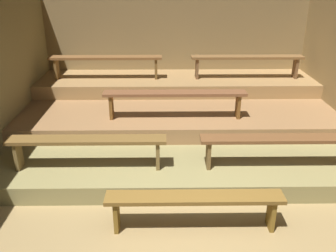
{
  "coord_description": "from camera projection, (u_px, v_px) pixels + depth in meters",
  "views": [
    {
      "loc": [
        -0.27,
        -2.71,
        2.83
      ],
      "look_at": [
        -0.2,
        2.48,
        0.59
      ],
      "focal_mm": 38.69,
      "sensor_mm": 36.0,
      "label": 1
    }
  ],
  "objects": [
    {
      "name": "platform_upper",
      "position": [
        176.0,
        83.0,
        7.57
      ],
      "size": [
        5.62,
        1.31,
        0.26
      ],
      "primitive_type": "cube",
      "color": "#9A7547",
      "rests_on": "platform_middle"
    },
    {
      "name": "bench_upper_left",
      "position": [
        106.0,
        60.0,
        7.29
      ],
      "size": [
        2.26,
        0.26,
        0.46
      ],
      "color": "brown",
      "rests_on": "platform_upper"
    },
    {
      "name": "ground",
      "position": [
        180.0,
        157.0,
        6.04
      ],
      "size": [
        6.42,
        6.05,
        0.08
      ],
      "primitive_type": "cube",
      "color": "olive"
    },
    {
      "name": "bench_middle_center",
      "position": [
        175.0,
        96.0,
        6.02
      ],
      "size": [
        2.37,
        0.26,
        0.46
      ],
      "color": "brown",
      "rests_on": "platform_middle"
    },
    {
      "name": "wall_back",
      "position": [
        175.0,
        49.0,
        7.97
      ],
      "size": [
        6.42,
        0.06,
        2.46
      ],
      "primitive_type": "cube",
      "color": "olive",
      "rests_on": "ground"
    },
    {
      "name": "bench_lower_left",
      "position": [
        87.0,
        143.0,
        4.98
      ],
      "size": [
        2.19,
        0.26,
        0.46
      ],
      "color": "brown",
      "rests_on": "platform_lower"
    },
    {
      "name": "platform_middle",
      "position": [
        177.0,
        107.0,
        7.0
      ],
      "size": [
        5.62,
        2.76,
        0.26
      ],
      "primitive_type": "cube",
      "color": "#946C44",
      "rests_on": "platform_lower"
    },
    {
      "name": "bench_lower_right",
      "position": [
        279.0,
        142.0,
        5.01
      ],
      "size": [
        2.19,
        0.26,
        0.46
      ],
      "color": "brown",
      "rests_on": "platform_lower"
    },
    {
      "name": "bench_floor_center",
      "position": [
        194.0,
        202.0,
        4.17
      ],
      "size": [
        2.06,
        0.26,
        0.46
      ],
      "color": "brown",
      "rests_on": "ground"
    },
    {
      "name": "platform_lower",
      "position": [
        179.0,
        133.0,
        6.54
      ],
      "size": [
        5.62,
        4.01,
        0.26
      ],
      "primitive_type": "cube",
      "color": "olive",
      "rests_on": "ground"
    },
    {
      "name": "bench_upper_right",
      "position": [
        247.0,
        60.0,
        7.33
      ],
      "size": [
        2.26,
        0.26,
        0.46
      ],
      "color": "brown",
      "rests_on": "platform_upper"
    }
  ]
}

